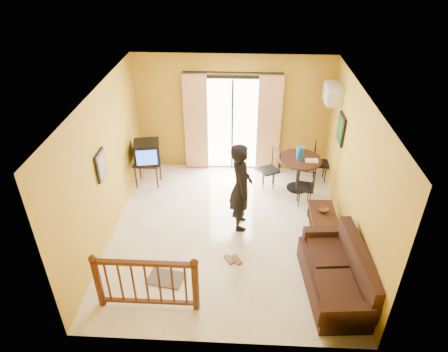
# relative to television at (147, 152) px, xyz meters

# --- Properties ---
(ground) EXTENTS (5.00, 5.00, 0.00)m
(ground) POSITION_rel_television_xyz_m (1.87, -1.61, -0.83)
(ground) COLOR beige
(ground) RESTS_ON ground
(room_shell) EXTENTS (5.00, 5.00, 5.00)m
(room_shell) POSITION_rel_television_xyz_m (1.87, -1.61, 0.87)
(room_shell) COLOR white
(room_shell) RESTS_ON ground
(balcony_door) EXTENTS (2.25, 0.14, 2.46)m
(balcony_door) POSITION_rel_television_xyz_m (1.87, 0.82, 0.35)
(balcony_door) COLOR black
(balcony_door) RESTS_ON ground
(tv_table) EXTENTS (0.58, 0.48, 0.58)m
(tv_table) POSITION_rel_television_xyz_m (-0.03, 0.00, -0.33)
(tv_table) COLOR black
(tv_table) RESTS_ON ground
(television) EXTENTS (0.64, 0.60, 0.50)m
(television) POSITION_rel_television_xyz_m (0.00, 0.00, 0.00)
(television) COLOR black
(television) RESTS_ON tv_table
(picture_left) EXTENTS (0.05, 0.42, 0.52)m
(picture_left) POSITION_rel_television_xyz_m (-0.35, -1.81, 0.72)
(picture_left) COLOR black
(picture_left) RESTS_ON room_shell
(dining_table) EXTENTS (0.95, 0.95, 0.79)m
(dining_table) POSITION_rel_television_xyz_m (3.39, -0.03, -0.21)
(dining_table) COLOR black
(dining_table) RESTS_ON ground
(water_jug) EXTENTS (0.15, 0.15, 0.29)m
(water_jug) POSITION_rel_television_xyz_m (3.38, -0.04, 0.10)
(water_jug) COLOR #1354B6
(water_jug) RESTS_ON dining_table
(serving_tray) EXTENTS (0.29, 0.19, 0.02)m
(serving_tray) POSITION_rel_television_xyz_m (3.63, -0.13, -0.03)
(serving_tray) COLOR #F1E5CE
(serving_tray) RESTS_ON dining_table
(dining_chairs) EXTENTS (1.72, 1.48, 0.95)m
(dining_chairs) POSITION_rel_television_xyz_m (3.38, -0.09, -0.83)
(dining_chairs) COLOR black
(dining_chairs) RESTS_ON ground
(air_conditioner) EXTENTS (0.31, 0.60, 0.40)m
(air_conditioner) POSITION_rel_television_xyz_m (3.96, 0.34, 1.32)
(air_conditioner) COLOR silver
(air_conditioner) RESTS_ON room_shell
(botanical_print) EXTENTS (0.05, 0.50, 0.60)m
(botanical_print) POSITION_rel_television_xyz_m (4.09, -0.31, 0.82)
(botanical_print) COLOR black
(botanical_print) RESTS_ON room_shell
(coffee_table) EXTENTS (0.49, 0.89, 0.40)m
(coffee_table) POSITION_rel_television_xyz_m (3.72, -1.46, -0.57)
(coffee_table) COLOR black
(coffee_table) RESTS_ON ground
(bowl) EXTENTS (0.25, 0.25, 0.06)m
(bowl) POSITION_rel_television_xyz_m (3.72, -1.39, -0.41)
(bowl) COLOR brown
(bowl) RESTS_ON coffee_table
(sofa) EXTENTS (1.01, 1.93, 0.89)m
(sofa) POSITION_rel_television_xyz_m (3.73, -3.04, -0.50)
(sofa) COLOR black
(sofa) RESTS_ON ground
(standing_person) EXTENTS (0.49, 0.70, 1.82)m
(standing_person) POSITION_rel_television_xyz_m (2.11, -1.40, 0.08)
(standing_person) COLOR black
(standing_person) RESTS_ON ground
(stair_balustrade) EXTENTS (1.63, 0.13, 1.04)m
(stair_balustrade) POSITION_rel_television_xyz_m (0.72, -3.51, -0.27)
(stair_balustrade) COLOR #471E0F
(stair_balustrade) RESTS_ON ground
(doormat) EXTENTS (0.66, 0.50, 0.02)m
(doormat) POSITION_rel_television_xyz_m (0.88, -2.93, -0.82)
(doormat) COLOR #524742
(doormat) RESTS_ON ground
(sandals) EXTENTS (0.35, 0.27, 0.03)m
(sandals) POSITION_rel_television_xyz_m (2.01, -2.43, -0.82)
(sandals) COLOR brown
(sandals) RESTS_ON ground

